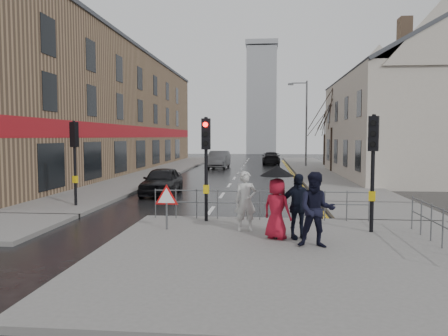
% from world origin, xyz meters
% --- Properties ---
extents(ground, '(120.00, 120.00, 0.00)m').
position_xyz_m(ground, '(0.00, 0.00, 0.00)').
color(ground, black).
rests_on(ground, ground).
extents(near_pavement, '(10.00, 9.00, 0.14)m').
position_xyz_m(near_pavement, '(3.00, -3.50, 0.07)').
color(near_pavement, '#605E5B').
rests_on(near_pavement, ground).
extents(left_pavement, '(4.00, 44.00, 0.14)m').
position_xyz_m(left_pavement, '(-6.50, 23.00, 0.07)').
color(left_pavement, '#605E5B').
rests_on(left_pavement, ground).
extents(right_pavement, '(4.00, 40.00, 0.14)m').
position_xyz_m(right_pavement, '(6.50, 25.00, 0.07)').
color(right_pavement, '#605E5B').
rests_on(right_pavement, ground).
extents(pavement_bridge_right, '(4.00, 4.20, 0.14)m').
position_xyz_m(pavement_bridge_right, '(6.50, 3.00, 0.07)').
color(pavement_bridge_right, '#605E5B').
rests_on(pavement_bridge_right, ground).
extents(building_left_terrace, '(8.00, 42.00, 10.00)m').
position_xyz_m(building_left_terrace, '(-12.00, 22.00, 5.00)').
color(building_left_terrace, '#8C6D51').
rests_on(building_left_terrace, ground).
extents(building_right_cream, '(9.00, 16.40, 10.10)m').
position_xyz_m(building_right_cream, '(12.00, 18.00, 4.78)').
color(building_right_cream, '#BFB5A7').
rests_on(building_right_cream, ground).
extents(church_tower, '(5.00, 5.00, 18.00)m').
position_xyz_m(church_tower, '(1.50, 62.00, 9.00)').
color(church_tower, '#909398').
rests_on(church_tower, ground).
extents(traffic_signal_near_left, '(0.28, 0.27, 3.40)m').
position_xyz_m(traffic_signal_near_left, '(0.20, 0.20, 2.46)').
color(traffic_signal_near_left, black).
rests_on(traffic_signal_near_left, near_pavement).
extents(traffic_signal_near_right, '(0.34, 0.33, 3.40)m').
position_xyz_m(traffic_signal_near_right, '(5.20, -1.00, 2.46)').
color(traffic_signal_near_right, black).
rests_on(traffic_signal_near_right, near_pavement).
extents(traffic_signal_far_left, '(0.34, 0.33, 3.40)m').
position_xyz_m(traffic_signal_far_left, '(-5.50, 3.00, 2.46)').
color(traffic_signal_far_left, black).
rests_on(traffic_signal_far_left, left_pavement).
extents(guard_railing_front, '(7.14, 0.04, 1.00)m').
position_xyz_m(guard_railing_front, '(1.95, 0.60, 0.86)').
color(guard_railing_front, '#595B5E').
rests_on(guard_railing_front, near_pavement).
extents(guard_railing_side, '(0.04, 4.54, 1.00)m').
position_xyz_m(guard_railing_side, '(6.50, -2.75, 0.84)').
color(guard_railing_side, '#595B5E').
rests_on(guard_railing_side, near_pavement).
extents(warning_sign, '(0.80, 0.07, 1.35)m').
position_xyz_m(warning_sign, '(-0.80, -1.21, 1.04)').
color(warning_sign, '#595B5E').
rests_on(warning_sign, near_pavement).
extents(street_lamp, '(1.83, 0.25, 8.00)m').
position_xyz_m(street_lamp, '(5.82, 28.00, 4.71)').
color(street_lamp, '#595B5E').
rests_on(street_lamp, right_pavement).
extents(tree_near, '(2.40, 2.40, 6.58)m').
position_xyz_m(tree_near, '(7.50, 22.00, 5.14)').
color(tree_near, black).
rests_on(tree_near, right_pavement).
extents(tree_far, '(2.40, 2.40, 5.64)m').
position_xyz_m(tree_far, '(8.00, 30.00, 4.42)').
color(tree_far, black).
rests_on(tree_far, right_pavement).
extents(pedestrian_a, '(0.70, 0.53, 1.76)m').
position_xyz_m(pedestrian_a, '(1.55, -1.18, 1.02)').
color(pedestrian_a, '#B6B7B2').
rests_on(pedestrian_a, near_pavement).
extents(pedestrian_b, '(0.97, 0.78, 1.89)m').
position_xyz_m(pedestrian_b, '(3.39, -2.93, 1.09)').
color(pedestrian_b, black).
rests_on(pedestrian_b, near_pavement).
extents(pedestrian_with_umbrella, '(0.96, 0.96, 1.99)m').
position_xyz_m(pedestrian_with_umbrella, '(2.43, -2.11, 1.24)').
color(pedestrian_with_umbrella, '#A41327').
rests_on(pedestrian_with_umbrella, near_pavement).
extents(pedestrian_d, '(1.12, 0.72, 1.77)m').
position_xyz_m(pedestrian_d, '(2.99, -2.01, 1.02)').
color(pedestrian_d, black).
rests_on(pedestrian_d, near_pavement).
extents(car_parked, '(1.66, 4.07, 1.38)m').
position_xyz_m(car_parked, '(-3.01, 7.44, 0.69)').
color(car_parked, black).
rests_on(car_parked, ground).
extents(car_mid, '(1.86, 4.88, 1.59)m').
position_xyz_m(car_mid, '(-2.13, 26.20, 0.79)').
color(car_mid, '#404144').
rests_on(car_mid, ground).
extents(car_far, '(1.85, 4.54, 1.32)m').
position_xyz_m(car_far, '(2.77, 32.09, 0.66)').
color(car_far, black).
rests_on(car_far, ground).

